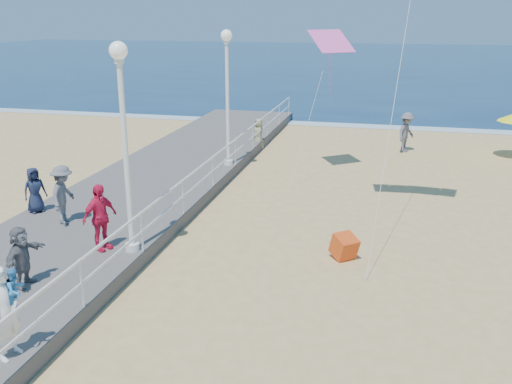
% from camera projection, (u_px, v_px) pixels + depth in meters
% --- Properties ---
extents(ground, '(160.00, 160.00, 0.00)m').
position_uv_depth(ground, '(336.00, 286.00, 13.86)').
color(ground, tan).
rests_on(ground, ground).
extents(ocean, '(160.00, 90.00, 0.05)m').
position_uv_depth(ocean, '(388.00, 62.00, 74.06)').
color(ocean, '#0B2647').
rests_on(ocean, ground).
extents(surf_line, '(160.00, 1.20, 0.04)m').
position_uv_depth(surf_line, '(373.00, 127.00, 32.84)').
color(surf_line, white).
rests_on(surf_line, ground).
extents(boardwalk, '(5.00, 44.00, 0.40)m').
position_uv_depth(boardwalk, '(60.00, 250.00, 15.47)').
color(boardwalk, '#65615B').
rests_on(boardwalk, ground).
extents(railing, '(0.05, 42.00, 0.55)m').
position_uv_depth(railing, '(141.00, 221.00, 14.61)').
color(railing, white).
rests_on(railing, boardwalk).
extents(lamp_post_mid, '(0.44, 0.44, 5.32)m').
position_uv_depth(lamp_post_mid, '(124.00, 128.00, 13.94)').
color(lamp_post_mid, white).
rests_on(lamp_post_mid, boardwalk).
extents(lamp_post_far, '(0.44, 0.44, 5.32)m').
position_uv_depth(lamp_post_far, '(227.00, 84.00, 22.28)').
color(lamp_post_far, white).
rests_on(lamp_post_far, boardwalk).
extents(woman_holding_toddler, '(0.50, 0.69, 1.78)m').
position_uv_depth(woman_holding_toddler, '(5.00, 312.00, 10.10)').
color(woman_holding_toddler, white).
rests_on(woman_holding_toddler, boardwalk).
extents(toddler_held, '(0.36, 0.44, 0.84)m').
position_uv_depth(toddler_held, '(15.00, 290.00, 10.09)').
color(toddler_held, '#3890D5').
rests_on(toddler_held, boardwalk).
extents(spectator_2, '(0.80, 1.21, 1.75)m').
position_uv_depth(spectator_2, '(63.00, 195.00, 16.62)').
color(spectator_2, slate).
rests_on(spectator_2, boardwalk).
extents(spectator_3, '(0.81, 1.13, 1.79)m').
position_uv_depth(spectator_3, '(100.00, 217.00, 14.73)').
color(spectator_3, '#DD1B46').
rests_on(spectator_3, boardwalk).
extents(spectator_4, '(0.77, 0.83, 1.43)m').
position_uv_depth(spectator_4, '(35.00, 190.00, 17.58)').
color(spectator_4, '#1B233D').
rests_on(spectator_4, boardwalk).
extents(spectator_5, '(0.42, 1.32, 1.43)m').
position_uv_depth(spectator_5, '(22.00, 257.00, 12.82)').
color(spectator_5, slate).
rests_on(spectator_5, boardwalk).
extents(beach_walker_a, '(1.17, 1.39, 1.87)m').
position_uv_depth(beach_walker_a, '(406.00, 132.00, 26.82)').
color(beach_walker_a, '#5E5D62').
rests_on(beach_walker_a, ground).
extents(beach_walker_c, '(0.81, 0.86, 1.48)m').
position_uv_depth(beach_walker_c, '(259.00, 134.00, 27.49)').
color(beach_walker_c, '#949466').
rests_on(beach_walker_c, ground).
extents(box_kite, '(0.88, 0.90, 0.74)m').
position_uv_depth(box_kite, '(344.00, 249.00, 15.29)').
color(box_kite, red).
rests_on(box_kite, ground).
extents(kite_diamond_pink, '(1.96, 1.92, 0.82)m').
position_uv_depth(kite_diamond_pink, '(331.00, 41.00, 22.08)').
color(kite_diamond_pink, '#EF58B5').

